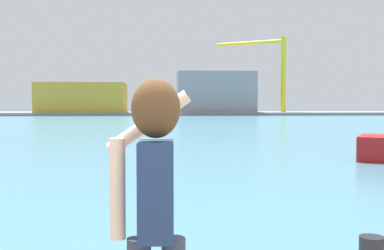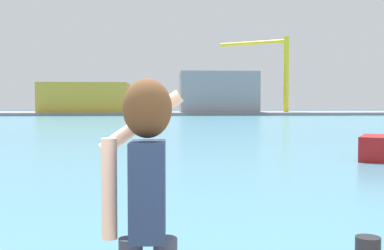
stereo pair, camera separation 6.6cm
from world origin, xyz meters
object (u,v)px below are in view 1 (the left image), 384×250
object	(u,v)px
person_photographer	(154,196)
warehouse_left	(83,98)
port_crane	(272,64)
warehouse_right	(215,92)

from	to	relation	value
person_photographer	warehouse_left	bearing A→B (deg)	10.36
warehouse_left	port_crane	world-z (taller)	port_crane
warehouse_left	port_crane	size ratio (longest dim) A/B	1.11
warehouse_left	warehouse_right	xyz separation A→B (m)	(24.55, -0.34, 1.04)
port_crane	warehouse_left	bearing A→B (deg)	-178.36
warehouse_left	person_photographer	bearing A→B (deg)	-81.12
person_photographer	warehouse_right	size ratio (longest dim) A/B	0.12
person_photographer	warehouse_right	xyz separation A→B (m)	(10.69, 88.33, 2.58)
warehouse_right	person_photographer	bearing A→B (deg)	-96.90
person_photographer	warehouse_left	xyz separation A→B (m)	(-13.85, 88.67, 1.54)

